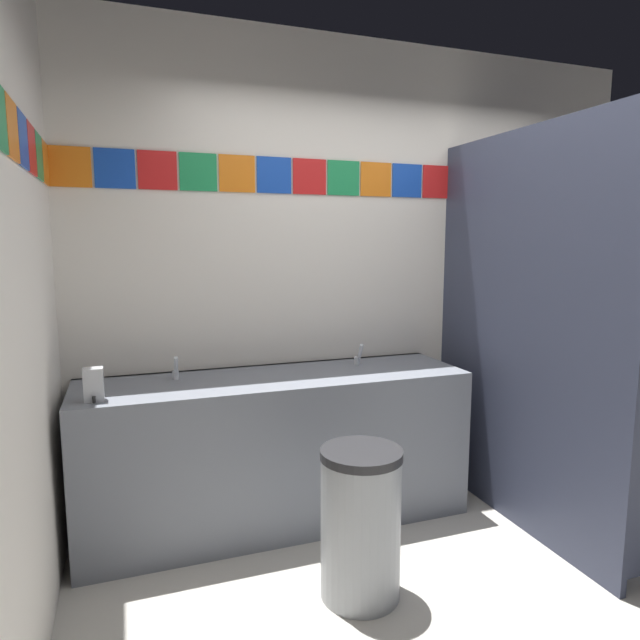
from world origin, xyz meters
TOP-DOWN VIEW (x-y plane):
  - ground_plane at (0.00, 0.00)m, footprint 8.23×8.23m
  - wall_back at (0.00, 1.47)m, footprint 3.74×0.09m
  - vanity_counter at (-0.74, 1.12)m, footprint 2.16×0.62m
  - faucet_left at (-1.28, 1.21)m, footprint 0.04×0.10m
  - faucet_right at (-0.20, 1.21)m, footprint 0.04×0.10m
  - soap_dispenser at (-1.68, 0.93)m, footprint 0.09×0.09m
  - stall_divider at (0.70, 0.40)m, footprint 0.92×1.53m
  - toilet at (1.11, 1.02)m, footprint 0.39×0.49m
  - trash_bin at (-0.57, 0.32)m, footprint 0.37×0.37m

SIDE VIEW (x-z plane):
  - ground_plane at x=0.00m, z-range 0.00..0.00m
  - toilet at x=1.11m, z-range -0.07..0.67m
  - trash_bin at x=-0.57m, z-range 0.00..0.69m
  - vanity_counter at x=-0.74m, z-range 0.01..0.86m
  - faucet_left at x=-1.28m, z-range 0.84..0.98m
  - faucet_right at x=-0.20m, z-range 0.84..0.98m
  - soap_dispenser at x=-1.68m, z-range 0.85..1.01m
  - stall_divider at x=0.70m, z-range 0.00..2.21m
  - wall_back at x=0.00m, z-range 0.00..2.83m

